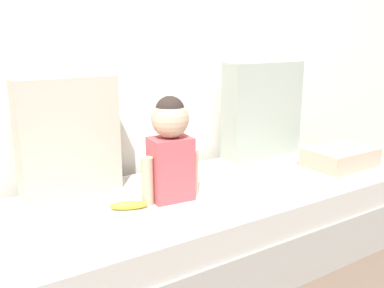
# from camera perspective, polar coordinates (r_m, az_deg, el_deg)

# --- Properties ---
(ground_plane) EXTENTS (12.00, 12.00, 0.00)m
(ground_plane) POSITION_cam_1_polar(r_m,az_deg,el_deg) (2.36, 2.68, -15.32)
(ground_plane) COLOR brown
(back_wall) EXTENTS (5.47, 0.10, 2.50)m
(back_wall) POSITION_cam_1_polar(r_m,az_deg,el_deg) (2.53, -4.72, 16.17)
(back_wall) COLOR silver
(back_wall) RESTS_ON ground
(couch) EXTENTS (2.27, 0.86, 0.41)m
(couch) POSITION_cam_1_polar(r_m,az_deg,el_deg) (2.27, 2.74, -10.85)
(couch) COLOR #9C978F
(couch) RESTS_ON ground
(throw_pillow_left) EXTENTS (0.47, 0.16, 0.57)m
(throw_pillow_left) POSITION_cam_1_polar(r_m,az_deg,el_deg) (2.13, -16.32, 0.99)
(throw_pillow_left) COLOR #C1B29E
(throw_pillow_left) RESTS_ON couch
(throw_pillow_right) EXTENTS (0.54, 0.16, 0.60)m
(throw_pillow_right) POSITION_cam_1_polar(r_m,az_deg,el_deg) (2.74, 9.45, 4.60)
(throw_pillow_right) COLOR #99A393
(throw_pillow_right) RESTS_ON couch
(toddler) EXTENTS (0.30, 0.17, 0.49)m
(toddler) POSITION_cam_1_polar(r_m,az_deg,el_deg) (1.97, -2.92, -0.31)
(toddler) COLOR #B24C51
(toddler) RESTS_ON couch
(banana) EXTENTS (0.17, 0.11, 0.04)m
(banana) POSITION_cam_1_polar(r_m,az_deg,el_deg) (1.94, -8.54, -8.16)
(banana) COLOR yellow
(banana) RESTS_ON couch
(folded_blanket) EXTENTS (0.40, 0.28, 0.11)m
(folded_blanket) POSITION_cam_1_polar(r_m,az_deg,el_deg) (2.67, 19.27, -1.66)
(folded_blanket) COLOR tan
(folded_blanket) RESTS_ON couch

